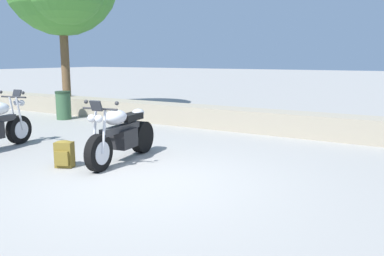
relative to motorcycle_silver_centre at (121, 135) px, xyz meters
name	(u,v)px	position (x,y,z in m)	size (l,w,h in m)	color
ground_plane	(143,181)	(1.05, -0.74, -0.49)	(120.00, 120.00, 0.00)	gray
stone_wall	(259,121)	(1.05, 4.06, -0.21)	(36.00, 0.80, 0.55)	gray
motorcycle_silver_centre	(121,135)	(0.00, 0.00, 0.00)	(0.73, 2.06, 1.18)	black
rider_backpack	(64,153)	(-0.58, -0.81, -0.24)	(0.35, 0.33, 0.47)	brown
trash_bin	(63,105)	(-4.84, 2.97, -0.05)	(0.46, 0.46, 0.86)	#335638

